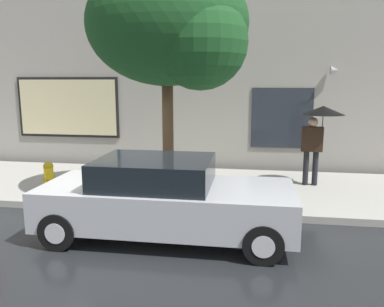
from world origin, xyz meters
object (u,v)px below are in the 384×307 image
Objects in this scene: pedestrian_with_umbrella at (319,122)px; parked_car at (165,199)px; fire_hydrant at (49,178)px; street_tree at (173,28)px.

parked_car is at bearing -132.15° from pedestrian_with_umbrella.
pedestrian_with_umbrella is (3.18, 3.51, 1.07)m from parked_car.
fire_hydrant is 6.76m from pedestrian_with_umbrella.
fire_hydrant is (-3.23, 1.77, -0.18)m from parked_car.
street_tree reaches higher than pedestrian_with_umbrella.
pedestrian_with_umbrella reaches higher than parked_car.
fire_hydrant is at bearing 151.26° from parked_car.
pedestrian_with_umbrella is (6.41, 1.74, 1.25)m from fire_hydrant.
parked_car is 5.80× the size of fire_hydrant.
pedestrian_with_umbrella is 4.33m from street_tree.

